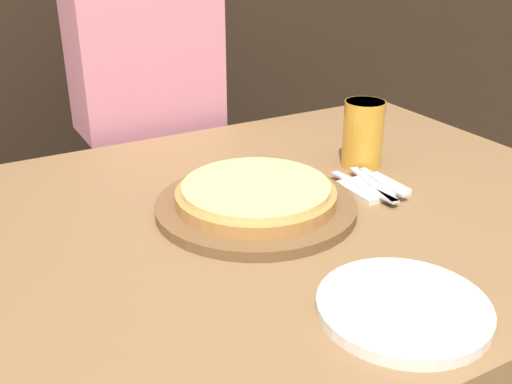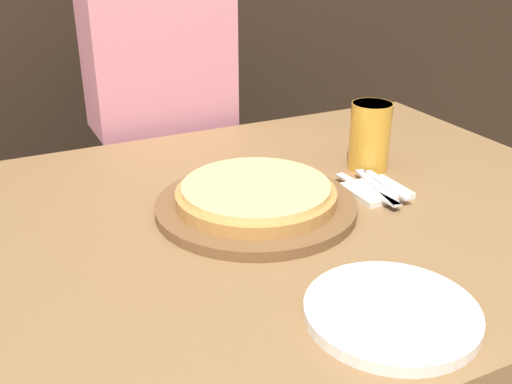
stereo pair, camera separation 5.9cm
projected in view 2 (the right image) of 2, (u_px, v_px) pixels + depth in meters
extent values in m
cube|color=olive|center=(240.00, 374.00, 1.26)|extent=(1.52, 1.02, 0.73)
cylinder|color=brown|center=(256.00, 206.00, 1.14)|extent=(0.38, 0.38, 0.02)
cylinder|color=#B77F42|center=(256.00, 196.00, 1.13)|extent=(0.31, 0.31, 0.02)
cylinder|color=#E0C175|center=(256.00, 187.00, 1.12)|extent=(0.28, 0.28, 0.01)
cylinder|color=gold|center=(370.00, 136.00, 1.31)|extent=(0.09, 0.09, 0.15)
cylinder|color=white|center=(372.00, 107.00, 1.28)|extent=(0.09, 0.09, 0.02)
cylinder|color=white|center=(391.00, 312.00, 0.83)|extent=(0.25, 0.25, 0.02)
cube|color=silver|center=(376.00, 191.00, 1.22)|extent=(0.11, 0.11, 0.01)
cube|color=silver|center=(367.00, 189.00, 1.20)|extent=(0.03, 0.18, 0.00)
cube|color=silver|center=(377.00, 187.00, 1.21)|extent=(0.05, 0.18, 0.00)
cube|color=silver|center=(387.00, 185.00, 1.22)|extent=(0.03, 0.15, 0.00)
cube|color=#33333D|center=(171.00, 236.00, 1.84)|extent=(0.31, 0.20, 0.71)
cube|color=pink|center=(158.00, 50.00, 1.60)|extent=(0.38, 0.20, 0.42)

